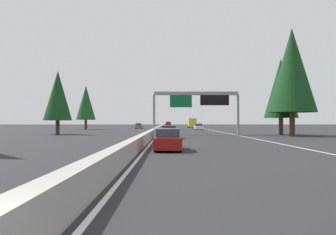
{
  "coord_description": "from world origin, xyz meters",
  "views": [
    {
      "loc": [
        -3.0,
        -1.83,
        1.94
      ],
      "look_at": [
        60.31,
        -1.73,
        2.7
      ],
      "focal_mm": 36.0,
      "sensor_mm": 36.0,
      "label": 1
    }
  ],
  "objects_px": {
    "conifer_right_mid": "(281,88)",
    "conifer_left_near": "(58,96)",
    "sign_gantry_overhead": "(197,100)",
    "conifer_right_near": "(292,70)",
    "pickup_distant_b": "(168,124)",
    "oncoming_near": "(139,126)",
    "sedan_mid_center": "(198,127)",
    "sedan_far_left": "(168,140)",
    "sedan_near_right": "(169,132)",
    "conifer_left_mid": "(86,103)",
    "box_truck_far_right": "(192,123)"
  },
  "relations": [
    {
      "from": "conifer_right_mid",
      "to": "sedan_far_left",
      "type": "bearing_deg",
      "value": 148.43
    },
    {
      "from": "conifer_right_mid",
      "to": "pickup_distant_b",
      "type": "bearing_deg",
      "value": 12.23
    },
    {
      "from": "sign_gantry_overhead",
      "to": "conifer_left_mid",
      "type": "height_order",
      "value": "conifer_left_mid"
    },
    {
      "from": "conifer_right_near",
      "to": "conifer_right_mid",
      "type": "height_order",
      "value": "conifer_right_near"
    },
    {
      "from": "conifer_right_near",
      "to": "conifer_left_mid",
      "type": "relative_size",
      "value": 1.35
    },
    {
      "from": "sign_gantry_overhead",
      "to": "sedan_far_left",
      "type": "relative_size",
      "value": 2.88
    },
    {
      "from": "sedan_near_right",
      "to": "pickup_distant_b",
      "type": "xyz_separation_m",
      "value": [
        89.01,
        0.08,
        0.23
      ]
    },
    {
      "from": "sign_gantry_overhead",
      "to": "conifer_left_near",
      "type": "height_order",
      "value": "conifer_left_near"
    },
    {
      "from": "sign_gantry_overhead",
      "to": "pickup_distant_b",
      "type": "height_order",
      "value": "sign_gantry_overhead"
    },
    {
      "from": "oncoming_near",
      "to": "sedan_mid_center",
      "type": "bearing_deg",
      "value": 49.35
    },
    {
      "from": "conifer_left_near",
      "to": "box_truck_far_right",
      "type": "bearing_deg",
      "value": -22.99
    },
    {
      "from": "sign_gantry_overhead",
      "to": "conifer_left_mid",
      "type": "xyz_separation_m",
      "value": [
        32.62,
        24.37,
        1.48
      ]
    },
    {
      "from": "pickup_distant_b",
      "to": "oncoming_near",
      "type": "bearing_deg",
      "value": 167.41
    },
    {
      "from": "conifer_right_near",
      "to": "sedan_mid_center",
      "type": "bearing_deg",
      "value": 15.8
    },
    {
      "from": "sedan_near_right",
      "to": "sedan_far_left",
      "type": "bearing_deg",
      "value": 179.7
    },
    {
      "from": "conifer_right_mid",
      "to": "sedan_mid_center",
      "type": "bearing_deg",
      "value": 18.92
    },
    {
      "from": "pickup_distant_b",
      "to": "conifer_right_mid",
      "type": "distance_m",
      "value": 79.56
    },
    {
      "from": "sedan_near_right",
      "to": "conifer_left_near",
      "type": "bearing_deg",
      "value": 54.83
    },
    {
      "from": "sign_gantry_overhead",
      "to": "sedan_mid_center",
      "type": "distance_m",
      "value": 29.81
    },
    {
      "from": "box_truck_far_right",
      "to": "conifer_left_near",
      "type": "xyz_separation_m",
      "value": [
        -56.7,
        24.05,
        4.2
      ]
    },
    {
      "from": "sedan_mid_center",
      "to": "conifer_left_near",
      "type": "height_order",
      "value": "conifer_left_near"
    },
    {
      "from": "pickup_distant_b",
      "to": "conifer_right_near",
      "type": "relative_size",
      "value": 0.39
    },
    {
      "from": "sign_gantry_overhead",
      "to": "conifer_right_mid",
      "type": "bearing_deg",
      "value": -86.04
    },
    {
      "from": "sedan_near_right",
      "to": "conifer_right_mid",
      "type": "distance_m",
      "value": 21.21
    },
    {
      "from": "sedan_mid_center",
      "to": "oncoming_near",
      "type": "relative_size",
      "value": 1.0
    },
    {
      "from": "pickup_distant_b",
      "to": "conifer_left_near",
      "type": "height_order",
      "value": "conifer_left_near"
    },
    {
      "from": "sedan_far_left",
      "to": "oncoming_near",
      "type": "bearing_deg",
      "value": 6.68
    },
    {
      "from": "conifer_right_mid",
      "to": "conifer_left_near",
      "type": "distance_m",
      "value": 33.41
    },
    {
      "from": "sedan_near_right",
      "to": "conifer_right_mid",
      "type": "bearing_deg",
      "value": -55.56
    },
    {
      "from": "conifer_left_mid",
      "to": "sedan_mid_center",
      "type": "bearing_deg",
      "value": -96.85
    },
    {
      "from": "pickup_distant_b",
      "to": "sedan_near_right",
      "type": "bearing_deg",
      "value": -179.95
    },
    {
      "from": "box_truck_far_right",
      "to": "conifer_left_mid",
      "type": "relative_size",
      "value": 0.79
    },
    {
      "from": "conifer_left_near",
      "to": "sign_gantry_overhead",
      "type": "bearing_deg",
      "value": -93.13
    },
    {
      "from": "sedan_near_right",
      "to": "conifer_left_near",
      "type": "height_order",
      "value": "conifer_left_near"
    },
    {
      "from": "sign_gantry_overhead",
      "to": "conifer_left_mid",
      "type": "bearing_deg",
      "value": 36.76
    },
    {
      "from": "box_truck_far_right",
      "to": "conifer_right_near",
      "type": "distance_m",
      "value": 63.21
    },
    {
      "from": "box_truck_far_right",
      "to": "conifer_left_near",
      "type": "relative_size",
      "value": 0.89
    },
    {
      "from": "sedan_far_left",
      "to": "conifer_right_mid",
      "type": "relative_size",
      "value": 0.39
    },
    {
      "from": "conifer_right_mid",
      "to": "conifer_left_mid",
      "type": "bearing_deg",
      "value": 49.3
    },
    {
      "from": "conifer_left_mid",
      "to": "sedan_near_right",
      "type": "bearing_deg",
      "value": -154.96
    },
    {
      "from": "conifer_right_mid",
      "to": "conifer_left_mid",
      "type": "distance_m",
      "value": 48.7
    },
    {
      "from": "box_truck_far_right",
      "to": "conifer_right_near",
      "type": "relative_size",
      "value": 0.59
    },
    {
      "from": "sign_gantry_overhead",
      "to": "oncoming_near",
      "type": "relative_size",
      "value": 2.88
    },
    {
      "from": "box_truck_far_right",
      "to": "pickup_distant_b",
      "type": "distance_m",
      "value": 21.9
    },
    {
      "from": "sedan_mid_center",
      "to": "conifer_right_mid",
      "type": "height_order",
      "value": "conifer_right_mid"
    },
    {
      "from": "sedan_mid_center",
      "to": "conifer_left_mid",
      "type": "xyz_separation_m",
      "value": [
        3.26,
        27.15,
        5.82
      ]
    },
    {
      "from": "box_truck_far_right",
      "to": "sedan_mid_center",
      "type": "bearing_deg",
      "value": 179.15
    },
    {
      "from": "sign_gantry_overhead",
      "to": "conifer_right_near",
      "type": "height_order",
      "value": "conifer_right_near"
    },
    {
      "from": "pickup_distant_b",
      "to": "conifer_right_mid",
      "type": "xyz_separation_m",
      "value": [
        -77.54,
        -16.81,
        5.96
      ]
    },
    {
      "from": "sign_gantry_overhead",
      "to": "conifer_right_near",
      "type": "relative_size",
      "value": 0.88
    }
  ]
}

